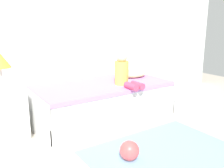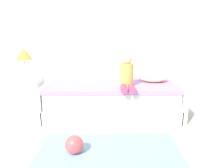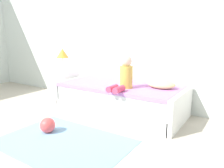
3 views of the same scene
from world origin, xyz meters
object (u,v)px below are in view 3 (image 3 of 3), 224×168
Objects in this scene: child_figure at (125,75)px; table_lamp at (63,54)px; bed at (120,99)px; pillow at (161,84)px; toy_ball at (48,125)px; nightstand at (64,86)px.

table_lamp is at bearing 170.23° from child_figure.
bed is at bearing 132.86° from child_figure.
toy_ball is at bearing -129.88° from pillow.
child_figure reaches higher than bed.
child_figure is 0.58m from pillow.
pillow is 2.14× the size of toy_ball.
bed is 0.75m from pillow.
table_lamp reaches higher than child_figure.
child_figure is (1.56, -0.27, -0.23)m from table_lamp.
pillow is at bearing 1.69° from table_lamp.
pillow is at bearing 50.12° from toy_ball.
pillow reaches higher than toy_ball.
nightstand reaches higher than toy_ball.
pillow is (0.67, 0.10, 0.32)m from bed.
bed is 4.80× the size of pillow.
table_lamp is 1.76m from toy_ball.
table_lamp is (-1.35, 0.04, 0.69)m from bed.
bed is 1.28m from toy_ball.
bed reaches higher than toy_ball.
nightstand is 0.64m from table_lamp.
nightstand is 1.33× the size of table_lamp.
table_lamp is at bearing 178.28° from bed.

